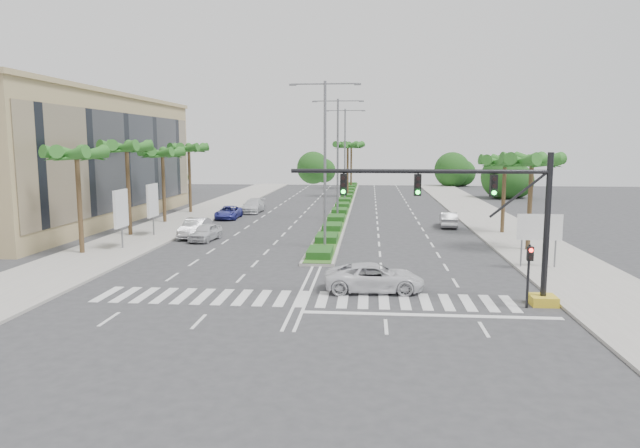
% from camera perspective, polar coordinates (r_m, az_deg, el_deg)
% --- Properties ---
extents(ground, '(160.00, 160.00, 0.00)m').
position_cam_1_polar(ground, '(28.31, -1.79, -7.51)').
color(ground, '#333335').
rests_on(ground, ground).
extents(footpath_right, '(6.00, 120.00, 0.15)m').
position_cam_1_polar(footpath_right, '(49.15, 19.04, -1.23)').
color(footpath_right, gray).
rests_on(footpath_right, ground).
extents(footpath_left, '(6.00, 120.00, 0.15)m').
position_cam_1_polar(footpath_left, '(51.13, -16.19, -0.76)').
color(footpath_left, gray).
rests_on(footpath_left, ground).
extents(median, '(2.20, 75.00, 0.20)m').
position_cam_1_polar(median, '(72.54, 2.44, 2.06)').
color(median, gray).
rests_on(median, ground).
extents(median_grass, '(1.80, 75.00, 0.04)m').
position_cam_1_polar(median_grass, '(72.53, 2.44, 2.15)').
color(median_grass, '#325D1F').
rests_on(median_grass, median).
extents(building, '(12.00, 36.00, 12.00)m').
position_cam_1_polar(building, '(60.64, -23.94, 5.82)').
color(building, tan).
rests_on(building, ground).
extents(signal_gantry, '(12.60, 1.20, 7.20)m').
position_cam_1_polar(signal_gantry, '(28.04, 17.35, -0.79)').
color(signal_gantry, gold).
rests_on(signal_gantry, ground).
extents(pedestrian_signal, '(0.28, 0.36, 3.00)m').
position_cam_1_polar(pedestrian_signal, '(27.96, 20.19, -3.89)').
color(pedestrian_signal, black).
rests_on(pedestrian_signal, ground).
extents(direction_sign, '(2.70, 0.11, 3.40)m').
position_cam_1_polar(direction_sign, '(36.89, 21.09, -0.52)').
color(direction_sign, slate).
rests_on(direction_sign, ground).
extents(billboard_near, '(0.18, 2.10, 4.35)m').
position_cam_1_polar(billboard_near, '(43.18, -19.29, 1.41)').
color(billboard_near, slate).
rests_on(billboard_near, ground).
extents(billboard_far, '(0.18, 2.10, 4.35)m').
position_cam_1_polar(billboard_far, '(48.68, -16.40, 2.23)').
color(billboard_far, slate).
rests_on(billboard_far, ground).
extents(palm_left_near, '(4.57, 4.68, 7.55)m').
position_cam_1_polar(palm_left_near, '(42.04, -23.15, 6.15)').
color(palm_left_near, brown).
rests_on(palm_left_near, ground).
extents(palm_left_mid, '(4.57, 4.68, 7.95)m').
position_cam_1_polar(palm_left_mid, '(49.23, -18.77, 6.99)').
color(palm_left_mid, brown).
rests_on(palm_left_mid, ground).
extents(palm_left_far, '(4.57, 4.68, 7.35)m').
position_cam_1_polar(palm_left_far, '(56.66, -15.48, 6.61)').
color(palm_left_far, brown).
rests_on(palm_left_far, ground).
extents(palm_left_end, '(4.57, 4.68, 7.75)m').
position_cam_1_polar(palm_left_end, '(64.21, -12.99, 7.16)').
color(palm_left_end, brown).
rests_on(palm_left_end, ground).
extents(palm_right_near, '(4.57, 4.68, 7.05)m').
position_cam_1_polar(palm_right_near, '(42.61, 20.43, 5.65)').
color(palm_right_near, brown).
rests_on(palm_right_near, ground).
extents(palm_right_far, '(4.57, 4.68, 6.75)m').
position_cam_1_polar(palm_right_far, '(50.38, 18.02, 5.71)').
color(palm_right_far, brown).
rests_on(palm_right_far, ground).
extents(palm_median_a, '(4.57, 4.68, 8.05)m').
position_cam_1_polar(palm_median_a, '(82.15, 2.79, 7.69)').
color(palm_median_a, brown).
rests_on(palm_median_a, ground).
extents(palm_median_b, '(4.57, 4.68, 8.05)m').
position_cam_1_polar(palm_median_b, '(97.14, 3.15, 7.72)').
color(palm_median_b, brown).
rests_on(palm_median_b, ground).
extents(streetlight_near, '(5.10, 0.25, 12.00)m').
position_cam_1_polar(streetlight_near, '(41.22, 0.50, 6.93)').
color(streetlight_near, slate).
rests_on(streetlight_near, ground).
extents(streetlight_mid, '(5.10, 0.25, 12.00)m').
position_cam_1_polar(streetlight_mid, '(57.19, 1.78, 7.21)').
color(streetlight_mid, slate).
rests_on(streetlight_mid, ground).
extents(streetlight_far, '(5.10, 0.25, 12.00)m').
position_cam_1_polar(streetlight_far, '(73.16, 2.51, 7.37)').
color(streetlight_far, slate).
rests_on(streetlight_far, ground).
extents(car_parked_a, '(2.07, 4.14, 1.35)m').
position_cam_1_polar(car_parked_a, '(45.92, -11.38, -0.81)').
color(car_parked_a, silver).
rests_on(car_parked_a, ground).
extents(car_parked_b, '(1.71, 4.72, 1.55)m').
position_cam_1_polar(car_parked_b, '(47.68, -12.35, -0.40)').
color(car_parked_b, '#B0B0B5').
rests_on(car_parked_b, ground).
extents(car_parked_c, '(2.23, 4.69, 1.29)m').
position_cam_1_polar(car_parked_c, '(59.07, -9.14, 1.15)').
color(car_parked_c, '#313598').
rests_on(car_parked_c, ground).
extents(car_parked_d, '(2.25, 5.10, 1.46)m').
position_cam_1_polar(car_parked_d, '(64.01, -6.73, 1.79)').
color(car_parked_d, silver).
rests_on(car_parked_d, ground).
extents(car_crossing, '(5.27, 2.62, 1.43)m').
position_cam_1_polar(car_crossing, '(29.75, 5.47, -5.35)').
color(car_crossing, silver).
rests_on(car_crossing, ground).
extents(car_right, '(1.77, 4.35, 1.40)m').
position_cam_1_polar(car_right, '(53.76, 12.71, 0.45)').
color(car_right, '#A5A4A9').
rests_on(car_right, ground).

